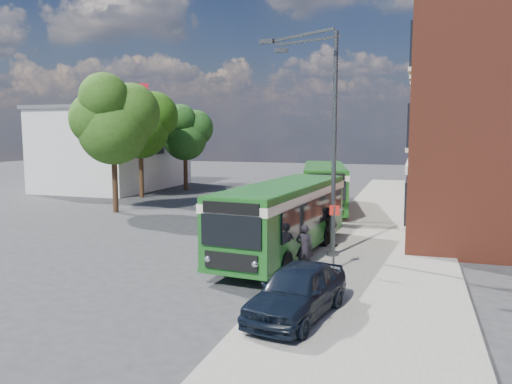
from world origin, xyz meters
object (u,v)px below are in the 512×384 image
(bus_rear, at_px, (324,184))
(bus_front, at_px, (284,213))
(street_lamp, at_px, (325,141))
(parked_car, at_px, (297,290))

(bus_rear, bearing_deg, bus_front, -87.77)
(street_lamp, xyz_separation_m, bus_front, (-1.64, -0.12, -2.96))
(bus_rear, relative_size, parked_car, 2.40)
(bus_front, relative_size, parked_car, 2.41)
(street_lamp, height_order, bus_front, street_lamp)
(street_lamp, bearing_deg, parked_car, -85.68)
(street_lamp, xyz_separation_m, parked_car, (0.53, -7.00, -3.92))
(bus_front, relative_size, bus_rear, 1.00)
(bus_front, bearing_deg, parked_car, -72.50)
(bus_front, height_order, bus_rear, same)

